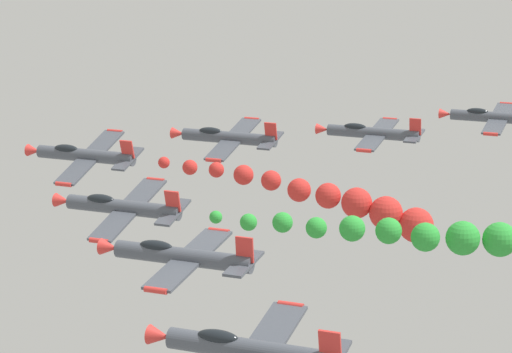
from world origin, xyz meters
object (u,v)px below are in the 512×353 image
(airplane_right_outer, at_px, (371,133))
(airplane_trailing, at_px, (249,349))
(airplane_left_outer, at_px, (180,256))
(airplane_high_slot, at_px, (493,117))
(airplane_lead, at_px, (84,155))
(airplane_left_inner, at_px, (121,207))
(airplane_right_inner, at_px, (227,137))

(airplane_right_outer, bearing_deg, airplane_trailing, -170.57)
(airplane_left_outer, relative_size, airplane_trailing, 1.00)
(airplane_left_outer, height_order, airplane_high_slot, airplane_left_outer)
(airplane_right_outer, xyz_separation_m, airplane_high_slot, (11.07, -9.65, 0.25))
(airplane_lead, distance_m, airplane_left_inner, 14.20)
(airplane_lead, height_order, airplane_left_inner, airplane_lead)
(airplane_left_outer, xyz_separation_m, airplane_trailing, (-10.86, -8.86, -0.54))
(airplane_lead, relative_size, airplane_high_slot, 1.00)
(airplane_left_inner, relative_size, airplane_right_outer, 1.00)
(airplane_right_inner, distance_m, airplane_high_slot, 29.49)
(airplane_right_outer, distance_m, airplane_trailing, 54.32)
(airplane_left_inner, xyz_separation_m, airplane_high_slot, (43.17, -19.41, 0.37))
(airplane_lead, bearing_deg, airplane_left_outer, -138.21)
(airplane_left_inner, distance_m, airplane_right_outer, 33.55)
(airplane_right_outer, bearing_deg, airplane_right_inner, 134.62)
(airplane_trailing, relative_size, airplane_high_slot, 1.00)
(airplane_right_inner, relative_size, airplane_left_outer, 1.00)
(airplane_right_inner, xyz_separation_m, airplane_left_outer, (-32.32, -10.59, -0.31))
(airplane_left_inner, bearing_deg, airplane_left_outer, -137.30)
(airplane_lead, height_order, airplane_high_slot, airplane_lead)
(airplane_right_inner, bearing_deg, airplane_left_outer, -161.86)
(airplane_right_outer, bearing_deg, airplane_lead, 138.31)
(airplane_left_outer, relative_size, airplane_right_outer, 1.00)
(airplane_left_outer, bearing_deg, airplane_right_inner, 18.14)
(airplane_right_inner, relative_size, airplane_high_slot, 1.00)
(airplane_left_inner, height_order, airplane_right_inner, airplane_right_inner)
(airplane_right_inner, bearing_deg, airplane_left_inner, -177.93)
(airplane_left_inner, bearing_deg, airplane_lead, 40.86)
(airplane_high_slot, bearing_deg, airplane_left_inner, 155.78)
(airplane_lead, bearing_deg, airplane_high_slot, -41.48)
(airplane_high_slot, bearing_deg, airplane_right_inner, 136.76)
(airplane_right_inner, distance_m, airplane_right_outer, 14.84)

